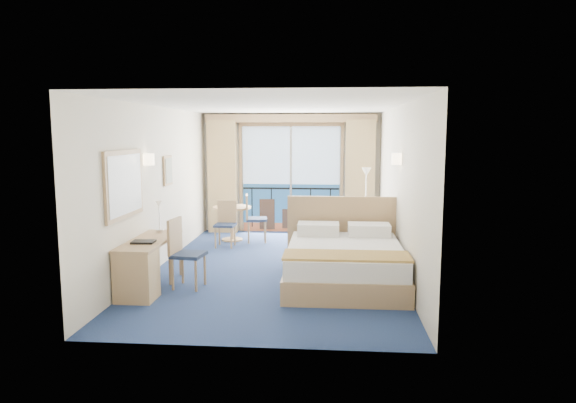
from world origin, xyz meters
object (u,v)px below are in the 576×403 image
object	(u,v)px
table_chair_a	(253,215)
table_chair_b	(226,221)
nightstand	(379,245)
desk_chair	(183,249)
round_table	(232,215)
floor_lamp	(366,186)
bed	(344,261)
armchair	(366,230)
desk	(140,269)

from	to	relation	value
table_chair_a	table_chair_b	xyz separation A→B (m)	(-0.47, -0.44, -0.04)
nightstand	table_chair_a	distance (m)	2.84
desk_chair	round_table	bearing A→B (deg)	5.74
table_chair_a	floor_lamp	bearing A→B (deg)	-90.66
round_table	table_chair_a	distance (m)	0.47
bed	table_chair_b	xyz separation A→B (m)	(-2.30, 2.37, 0.18)
armchair	desk_chair	distance (m)	4.03
round_table	table_chair_a	bearing A→B (deg)	-14.26
floor_lamp	nightstand	bearing A→B (deg)	-85.77
floor_lamp	desk	size ratio (longest dim) A/B	0.99
bed	armchair	size ratio (longest dim) A/B	2.89
bed	desk_chair	xyz separation A→B (m)	(-2.37, -0.42, 0.24)
round_table	desk_chair	bearing A→B (deg)	-91.53
desk	desk_chair	size ratio (longest dim) A/B	1.52
bed	table_chair_b	size ratio (longest dim) A/B	2.46
table_chair_a	table_chair_b	world-z (taller)	table_chair_a
desk	nightstand	bearing A→B (deg)	34.37
desk	table_chair_a	distance (m)	3.88
bed	armchair	bearing A→B (deg)	78.56
armchair	table_chair_b	size ratio (longest dim) A/B	0.85
armchair	desk_chair	bearing A→B (deg)	-2.15
bed	floor_lamp	size ratio (longest dim) A/B	1.47
floor_lamp	bed	bearing A→B (deg)	-99.49
floor_lamp	desk_chair	xyz separation A→B (m)	(-2.90, -3.57, -0.59)
nightstand	floor_lamp	size ratio (longest dim) A/B	0.36
nightstand	armchair	size ratio (longest dim) A/B	0.72
round_table	table_chair_b	size ratio (longest dim) A/B	0.88
armchair	floor_lamp	world-z (taller)	floor_lamp
armchair	round_table	size ratio (longest dim) A/B	0.97
desk	round_table	bearing A→B (deg)	81.83
bed	table_chair_a	xyz separation A→B (m)	(-1.83, 2.81, 0.22)
armchair	table_chair_b	distance (m)	2.79
floor_lamp	desk	xyz separation A→B (m)	(-3.37, -4.08, -0.76)
armchair	floor_lamp	distance (m)	1.10
floor_lamp	table_chair_a	distance (m)	2.46
nightstand	desk	xyz separation A→B (m)	(-3.49, -2.39, 0.12)
armchair	desk	xyz separation A→B (m)	(-3.32, -3.34, 0.05)
armchair	table_chair_b	xyz separation A→B (m)	(-2.79, -0.04, 0.16)
armchair	floor_lamp	bearing A→B (deg)	-139.89
desk_chair	table_chair_b	bearing A→B (deg)	5.73
round_table	bed	bearing A→B (deg)	-52.08
floor_lamp	table_chair_b	bearing A→B (deg)	-164.47
table_chair_a	armchair	bearing A→B (deg)	-108.87
nightstand	table_chair_b	xyz separation A→B (m)	(-2.95, 0.91, 0.24)
desk_chair	table_chair_a	world-z (taller)	desk_chair
round_table	table_chair_b	bearing A→B (deg)	-91.49
nightstand	armchair	distance (m)	0.97
bed	nightstand	bearing A→B (deg)	65.93
desk_chair	round_table	size ratio (longest dim) A/B	1.27
desk_chair	table_chair_a	bearing A→B (deg)	-2.34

